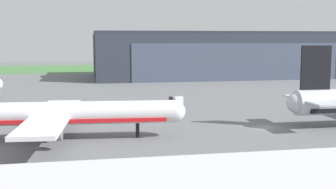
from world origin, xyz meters
The scene contains 5 objects.
ground_plane centered at (0.00, 0.00, 0.00)m, with size 440.00×440.00×0.00m, color slate.
grass_field_strip centered at (0.00, 152.37, 0.04)m, with size 440.00×56.00×0.08m, color #467C41.
maintenance_hangar centered at (23.03, 97.89, 8.42)m, with size 98.49×40.51×17.75m.
airliner_near_left centered at (-34.03, -2.45, 3.81)m, with size 38.09×30.04×11.50m.
pushback_tractor centered at (-10.21, 24.50, 1.28)m, with size 2.91×3.96×2.40m.
Camera 1 is at (-29.52, -67.82, 14.95)m, focal length 46.58 mm.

